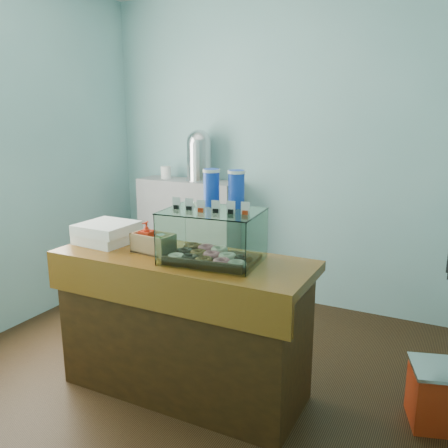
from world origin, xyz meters
The scene contains 9 objects.
ground centered at (0.00, 0.00, 0.00)m, with size 3.50×3.50×0.00m, color black.
room_shell centered at (0.03, 0.01, 1.71)m, with size 3.54×3.04×2.82m.
counter centered at (0.00, -0.25, 0.46)m, with size 1.60×0.60×0.90m.
back_shelf centered at (-0.90, 1.32, 0.55)m, with size 1.00×0.32×1.10m, color gray.
display_case centered at (0.21, -0.22, 1.07)m, with size 0.59×0.45×0.52m.
condiment_crate centered at (-0.21, -0.26, 0.97)m, with size 0.26×0.17×0.19m.
pastry_boxes centered at (-0.60, -0.21, 0.97)m, with size 0.36×0.36×0.13m.
coffee_urn centered at (-0.77, 1.32, 1.35)m, with size 0.26×0.26×0.48m.
red_cooler centered at (1.51, 0.13, 0.18)m, with size 0.47×0.41×0.36m.
Camera 1 is at (1.46, -2.57, 1.75)m, focal length 38.00 mm.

